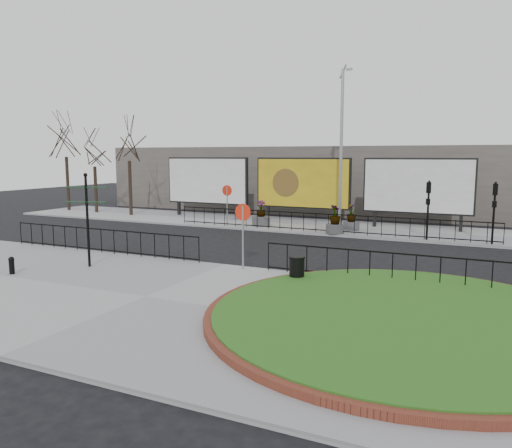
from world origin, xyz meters
The scene contains 26 objects.
ground centered at (0.00, 0.00, 0.00)m, with size 90.00×90.00×0.00m, color black.
pavement_near centered at (0.00, -5.00, 0.06)m, with size 30.00×10.00×0.12m, color gray.
pavement_far centered at (0.00, 12.00, 0.06)m, with size 44.00×6.00×0.12m, color gray.
brick_edge centered at (7.50, -4.00, 0.21)m, with size 10.40×10.40×0.18m, color brown.
grass_lawn centered at (7.50, -4.00, 0.23)m, with size 10.00×10.00×0.22m, color #2A4F15.
railing_near_left centered at (-6.00, -0.30, 0.67)m, with size 10.00×0.10×1.10m, color black, non-canonical shape.
railing_near_right centered at (6.50, -0.30, 0.67)m, with size 9.00×0.10×1.10m, color black, non-canonical shape.
railing_far centered at (1.00, 9.30, 0.67)m, with size 18.00×0.10×1.10m, color black, non-canonical shape.
speed_sign_far centered at (-5.00, 9.40, 1.92)m, with size 0.64×0.07×2.47m.
speed_sign_near centered at (1.00, -0.40, 1.92)m, with size 0.64×0.07×2.47m.
billboard_left centered at (-8.50, 12.97, 2.60)m, with size 6.20×0.31×4.10m.
billboard_mid centered at (-1.50, 12.97, 2.60)m, with size 6.20×0.31×4.10m.
billboard_right centered at (5.50, 12.97, 2.60)m, with size 6.20×0.31×4.10m.
lamp_post centered at (1.51, 11.00, 4.83)m, with size 0.74×0.18×9.23m.
signal_pole_a centered at (6.50, 9.34, 2.10)m, with size 0.22×0.26×3.00m.
signal_pole_b centered at (9.50, 9.34, 2.10)m, with size 0.22×0.26×3.00m.
tree_left centered at (-14.00, 11.50, 3.62)m, with size 2.00×2.00×7.00m, color #2D2119, non-canonical shape.
tree_mid centered at (-17.50, 11.80, 3.22)m, with size 2.00×2.00×6.20m, color #2D2119, non-canonical shape.
tree_far centered at (-20.50, 12.00, 3.87)m, with size 2.00×2.00×7.50m, color #2D2119, non-canonical shape.
building_backdrop centered at (0.00, 22.00, 2.50)m, with size 40.00×10.00×5.00m, color #5C5550.
fingerpost_sign centered at (-4.53, -2.57, 2.29)m, with size 1.68×0.65×3.60m.
bollard centered at (-6.18, -4.70, 0.47)m, with size 0.21×0.21×0.64m.
litter_bin centered at (3.56, -1.47, 0.57)m, with size 0.54×0.54×0.90m.
planter_a centered at (-3.19, 10.37, 0.64)m, with size 1.09×1.09×1.55m.
planter_b centered at (1.70, 9.40, 0.73)m, with size 0.98×0.98×1.59m.
planter_c centered at (2.20, 11.00, 0.71)m, with size 0.92×0.92×1.52m.
Camera 1 is at (9.30, -16.86, 4.38)m, focal length 35.00 mm.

